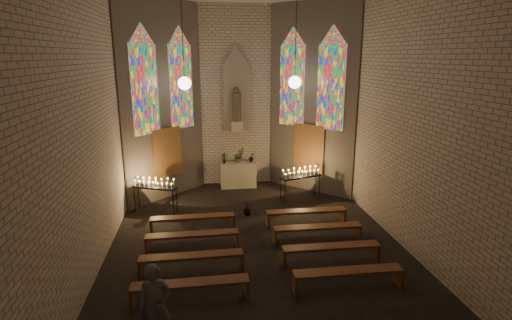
% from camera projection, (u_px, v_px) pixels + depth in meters
% --- Properties ---
extents(floor, '(12.00, 12.00, 0.00)m').
position_uv_depth(floor, '(258.00, 250.00, 10.81)').
color(floor, black).
rests_on(floor, ground).
extents(room, '(8.22, 12.43, 7.00)m').
position_uv_depth(room, '(243.00, 99.00, 13.10)').
color(room, beige).
rests_on(room, ground).
extents(altar, '(1.40, 0.60, 1.00)m').
position_uv_depth(altar, '(238.00, 175.00, 15.91)').
color(altar, beige).
rests_on(altar, ground).
extents(flower_vase_left, '(0.25, 0.21, 0.42)m').
position_uv_depth(flower_vase_left, '(224.00, 158.00, 15.61)').
color(flower_vase_left, '#4C723F').
rests_on(flower_vase_left, altar).
extents(flower_vase_center, '(0.43, 0.39, 0.42)m').
position_uv_depth(flower_vase_center, '(238.00, 157.00, 15.79)').
color(flower_vase_center, '#4C723F').
rests_on(flower_vase_center, altar).
extents(flower_vase_right, '(0.23, 0.20, 0.39)m').
position_uv_depth(flower_vase_right, '(252.00, 157.00, 15.85)').
color(flower_vase_right, '#4C723F').
rests_on(flower_vase_right, altar).
extents(aisle_flower_pot, '(0.31, 0.31, 0.45)m').
position_uv_depth(aisle_flower_pot, '(247.00, 208.00, 13.15)').
color(aisle_flower_pot, '#4C723F').
rests_on(aisle_flower_pot, ground).
extents(votive_stand_left, '(1.53, 0.89, 1.10)m').
position_uv_depth(votive_stand_left, '(155.00, 185.00, 13.23)').
color(votive_stand_left, black).
rests_on(votive_stand_left, ground).
extents(votive_stand_right, '(1.59, 0.83, 1.14)m').
position_uv_depth(votive_stand_right, '(301.00, 174.00, 14.29)').
color(votive_stand_right, black).
rests_on(votive_stand_right, ground).
extents(pew_left_0, '(2.49, 0.37, 0.48)m').
position_uv_depth(pew_left_0, '(193.00, 219.00, 11.89)').
color(pew_left_0, '#5A2F19').
rests_on(pew_left_0, ground).
extents(pew_right_0, '(2.49, 0.37, 0.48)m').
position_uv_depth(pew_right_0, '(306.00, 213.00, 12.36)').
color(pew_right_0, '#5A2F19').
rests_on(pew_right_0, ground).
extents(pew_left_1, '(2.49, 0.37, 0.48)m').
position_uv_depth(pew_left_1, '(192.00, 236.00, 10.74)').
color(pew_left_1, '#5A2F19').
rests_on(pew_left_1, ground).
extents(pew_right_1, '(2.49, 0.37, 0.48)m').
position_uv_depth(pew_right_1, '(317.00, 229.00, 11.21)').
color(pew_right_1, '#5A2F19').
rests_on(pew_right_1, ground).
extents(pew_left_2, '(2.49, 0.37, 0.48)m').
position_uv_depth(pew_left_2, '(192.00, 258.00, 9.60)').
color(pew_left_2, '#5A2F19').
rests_on(pew_left_2, ground).
extents(pew_right_2, '(2.49, 0.37, 0.48)m').
position_uv_depth(pew_right_2, '(331.00, 249.00, 10.06)').
color(pew_right_2, '#5A2F19').
rests_on(pew_right_2, ground).
extents(pew_left_3, '(2.49, 0.37, 0.48)m').
position_uv_depth(pew_left_3, '(191.00, 286.00, 8.45)').
color(pew_left_3, '#5A2F19').
rests_on(pew_left_3, ground).
extents(pew_right_3, '(2.49, 0.37, 0.48)m').
position_uv_depth(pew_right_3, '(348.00, 274.00, 8.91)').
color(pew_right_3, '#5A2F19').
rests_on(pew_right_3, ground).
extents(visitor, '(0.65, 0.50, 1.61)m').
position_uv_depth(visitor, '(155.00, 307.00, 7.05)').
color(visitor, '#54535E').
rests_on(visitor, ground).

